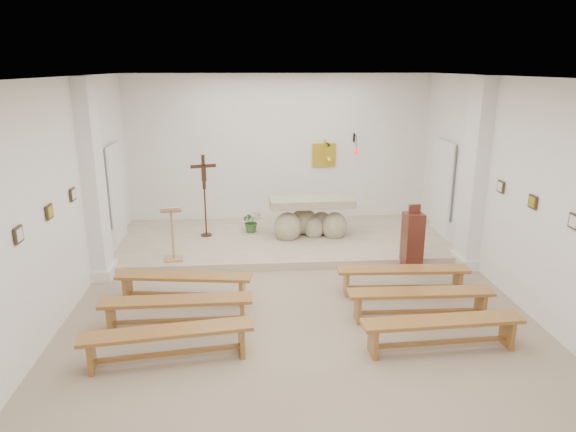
{
  "coord_description": "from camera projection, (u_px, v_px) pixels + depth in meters",
  "views": [
    {
      "loc": [
        -0.72,
        -6.83,
        3.65
      ],
      "look_at": [
        -0.06,
        1.6,
        1.17
      ],
      "focal_mm": 32.0,
      "sensor_mm": 36.0,
      "label": 1
    }
  ],
  "objects": [
    {
      "name": "sanctuary_platform",
      "position": [
        284.0,
        240.0,
        10.94
      ],
      "size": [
        6.98,
        3.0,
        0.15
      ],
      "primitive_type": "cube",
      "color": "beige",
      "rests_on": "ground"
    },
    {
      "name": "ground",
      "position": [
        300.0,
        322.0,
        7.62
      ],
      "size": [
        7.0,
        10.0,
        0.0
      ],
      "primitive_type": "cube",
      "color": "tan",
      "rests_on": "ground"
    },
    {
      "name": "radiator_left",
      "position": [
        109.0,
        249.0,
        9.87
      ],
      "size": [
        0.1,
        0.85,
        0.52
      ],
      "primitive_type": "cube",
      "color": "silver",
      "rests_on": "ground"
    },
    {
      "name": "bench_left_front",
      "position": [
        184.0,
        281.0,
        8.2
      ],
      "size": [
        2.18,
        0.63,
        0.46
      ],
      "rotation": [
        0.0,
        0.0,
        -0.13
      ],
      "color": "olive",
      "rests_on": "ground"
    },
    {
      "name": "bench_right_third",
      "position": [
        442.0,
        327.0,
        6.76
      ],
      "size": [
        2.17,
        0.44,
        0.46
      ],
      "rotation": [
        0.0,
        0.0,
        0.05
      ],
      "color": "olive",
      "rests_on": "ground"
    },
    {
      "name": "lectern",
      "position": [
        172.0,
        233.0,
        9.49
      ],
      "size": [
        0.41,
        0.36,
        1.06
      ],
      "rotation": [
        0.0,
        0.0,
        0.12
      ],
      "color": "tan",
      "rests_on": "sanctuary_platform"
    },
    {
      "name": "wall_right",
      "position": [
        542.0,
        203.0,
        7.39
      ],
      "size": [
        0.02,
        10.0,
        3.5
      ],
      "primitive_type": "cube",
      "color": "white",
      "rests_on": "ground"
    },
    {
      "name": "station_frame_left_mid",
      "position": [
        49.0,
        212.0,
        7.06
      ],
      "size": [
        0.03,
        0.2,
        0.2
      ],
      "primitive_type": "cube",
      "color": "#392A19",
      "rests_on": "wall_left"
    },
    {
      "name": "wall_left",
      "position": [
        42.0,
        214.0,
        6.86
      ],
      "size": [
        0.02,
        10.0,
        3.5
      ],
      "primitive_type": "cube",
      "color": "white",
      "rests_on": "ground"
    },
    {
      "name": "crucifix_stand",
      "position": [
        204.0,
        190.0,
        10.73
      ],
      "size": [
        0.52,
        0.23,
        1.75
      ],
      "rotation": [
        0.0,
        0.0,
        0.24
      ],
      "color": "#321A10",
      "rests_on": "sanctuary_platform"
    },
    {
      "name": "station_frame_left_front",
      "position": [
        18.0,
        235.0,
        6.11
      ],
      "size": [
        0.03,
        0.2,
        0.2
      ],
      "primitive_type": "cube",
      "color": "#392A19",
      "rests_on": "wall_left"
    },
    {
      "name": "sanctuary_lamp",
      "position": [
        356.0,
        150.0,
        11.74
      ],
      "size": [
        0.11,
        0.36,
        0.44
      ],
      "color": "black",
      "rests_on": "wall_back"
    },
    {
      "name": "station_frame_right_mid",
      "position": [
        533.0,
        202.0,
        7.59
      ],
      "size": [
        0.03,
        0.2,
        0.2
      ],
      "primitive_type": "cube",
      "color": "#392A19",
      "rests_on": "wall_right"
    },
    {
      "name": "bench_right_front",
      "position": [
        403.0,
        274.0,
        8.47
      ],
      "size": [
        2.17,
        0.44,
        0.46
      ],
      "rotation": [
        0.0,
        0.0,
        -0.05
      ],
      "color": "olive",
      "rests_on": "ground"
    },
    {
      "name": "altar",
      "position": [
        311.0,
        220.0,
        10.92
      ],
      "size": [
        1.78,
        0.83,
        0.91
      ],
      "rotation": [
        0.0,
        0.0,
        0.02
      ],
      "color": "#BCB18F",
      "rests_on": "sanctuary_platform"
    },
    {
      "name": "station_frame_left_rear",
      "position": [
        73.0,
        194.0,
        8.02
      ],
      "size": [
        0.03,
        0.2,
        0.2
      ],
      "primitive_type": "cube",
      "color": "#392A19",
      "rests_on": "wall_left"
    },
    {
      "name": "radiator_right",
      "position": [
        455.0,
        240.0,
        10.38
      ],
      "size": [
        0.1,
        0.85,
        0.52
      ],
      "primitive_type": "cube",
      "color": "silver",
      "rests_on": "ground"
    },
    {
      "name": "ceiling",
      "position": [
        302.0,
        79.0,
        6.64
      ],
      "size": [
        7.0,
        10.0,
        0.02
      ],
      "primitive_type": "cube",
      "color": "silver",
      "rests_on": "wall_back"
    },
    {
      "name": "bench_right_second",
      "position": [
        420.0,
        298.0,
        7.61
      ],
      "size": [
        2.17,
        0.4,
        0.46
      ],
      "rotation": [
        0.0,
        0.0,
        -0.02
      ],
      "color": "olive",
      "rests_on": "ground"
    },
    {
      "name": "bench_left_second",
      "position": [
        177.0,
        306.0,
        7.35
      ],
      "size": [
        2.16,
        0.36,
        0.46
      ],
      "rotation": [
        0.0,
        0.0,
        0.01
      ],
      "color": "olive",
      "rests_on": "ground"
    },
    {
      "name": "donation_pedestal",
      "position": [
        412.0,
        241.0,
        9.45
      ],
      "size": [
        0.36,
        0.36,
        1.25
      ],
      "rotation": [
        0.0,
        0.0,
        0.08
      ],
      "color": "#542618",
      "rests_on": "ground"
    },
    {
      "name": "bench_left_third",
      "position": [
        168.0,
        338.0,
        6.49
      ],
      "size": [
        2.18,
        0.62,
        0.46
      ],
      "rotation": [
        0.0,
        0.0,
        0.13
      ],
      "color": "olive",
      "rests_on": "ground"
    },
    {
      "name": "station_frame_right_rear",
      "position": [
        501.0,
        187.0,
        8.54
      ],
      "size": [
        0.03,
        0.2,
        0.2
      ],
      "primitive_type": "cube",
      "color": "#392A19",
      "rests_on": "wall_right"
    },
    {
      "name": "gold_wall_relief",
      "position": [
        324.0,
        155.0,
        11.98
      ],
      "size": [
        0.55,
        0.04,
        0.55
      ],
      "primitive_type": "cube",
      "color": "gold",
      "rests_on": "wall_back"
    },
    {
      "name": "wall_back",
      "position": [
        279.0,
        151.0,
        11.9
      ],
      "size": [
        7.0,
        0.02,
        3.5
      ],
      "primitive_type": "cube",
      "color": "white",
      "rests_on": "ground"
    },
    {
      "name": "potted_plant",
      "position": [
        252.0,
        221.0,
        11.21
      ],
      "size": [
        0.54,
        0.51,
        0.48
      ],
      "primitive_type": "imported",
      "rotation": [
        0.0,
        0.0,
        0.41
      ],
      "color": "#346327",
      "rests_on": "sanctuary_platform"
    },
    {
      "name": "pilaster_left",
      "position": [
        94.0,
        181.0,
        8.79
      ],
      "size": [
        0.26,
        0.55,
        3.5
      ],
      "primitive_type": "cube",
      "color": "white",
      "rests_on": "ground"
    },
    {
      "name": "pilaster_right",
      "position": [
        475.0,
        175.0,
        9.29
      ],
      "size": [
        0.26,
        0.55,
        3.5
      ],
      "primitive_type": "cube",
      "color": "white",
      "rests_on": "ground"
    },
    {
      "name": "station_frame_right_front",
      "position": [
        574.0,
        221.0,
        6.63
      ],
      "size": [
        0.03,
        0.2,
        0.2
      ],
      "primitive_type": "cube",
      "color": "#392A19",
      "rests_on": "wall_right"
    }
  ]
}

